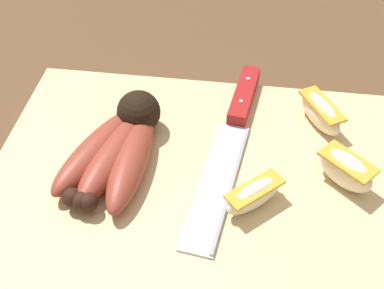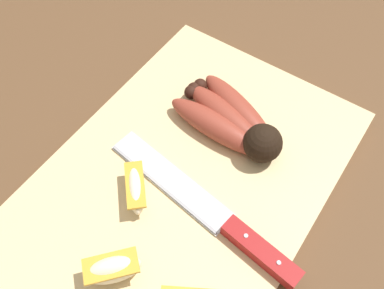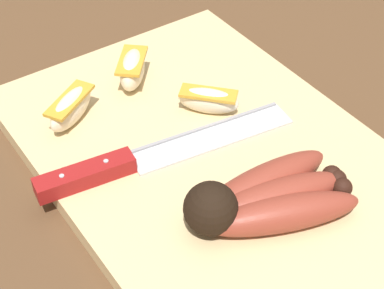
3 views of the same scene
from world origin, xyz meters
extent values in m
plane|color=brown|center=(0.00, 0.00, 0.00)|extent=(6.00, 6.00, 0.00)
cube|color=#DBBC84|center=(0.01, -0.02, 0.01)|extent=(0.46, 0.32, 0.02)
sphere|color=black|center=(0.09, -0.08, 0.05)|extent=(0.05, 0.05, 0.05)
ellipsoid|color=brown|center=(0.12, -0.02, 0.04)|extent=(0.09, 0.15, 0.03)
sphere|color=black|center=(0.13, 0.04, 0.04)|extent=(0.02, 0.02, 0.02)
ellipsoid|color=brown|center=(0.10, -0.02, 0.04)|extent=(0.07, 0.15, 0.03)
sphere|color=black|center=(0.12, 0.05, 0.04)|extent=(0.02, 0.02, 0.02)
ellipsoid|color=brown|center=(0.08, -0.02, 0.04)|extent=(0.04, 0.15, 0.03)
sphere|color=black|center=(0.11, 0.05, 0.04)|extent=(0.02, 0.02, 0.02)
cube|color=silver|center=(-0.01, -0.01, 0.02)|extent=(0.06, 0.18, 0.00)
cube|color=#99999E|center=(-0.03, -0.01, 0.02)|extent=(0.03, 0.18, 0.00)
cube|color=maroon|center=(-0.03, -0.15, 0.03)|extent=(0.04, 0.10, 0.02)
cylinder|color=#B2B2B7|center=(-0.03, -0.17, 0.04)|extent=(0.01, 0.01, 0.00)
cylinder|color=#B2B2B7|center=(-0.03, -0.12, 0.04)|extent=(0.00, 0.01, 0.00)
ellipsoid|color=#F4E5C1|center=(-0.05, 0.02, 0.04)|extent=(0.06, 0.06, 0.03)
cube|color=gold|center=(-0.05, 0.02, 0.05)|extent=(0.06, 0.06, 0.00)
ellipsoid|color=#F4E5C1|center=(-0.14, -0.03, 0.04)|extent=(0.06, 0.06, 0.04)
cube|color=gold|center=(-0.14, -0.03, 0.05)|extent=(0.06, 0.06, 0.00)
ellipsoid|color=#F4E5C1|center=(-0.12, -0.12, 0.04)|extent=(0.06, 0.07, 0.04)
cube|color=gold|center=(-0.12, -0.12, 0.05)|extent=(0.05, 0.07, 0.00)
camera|label=1|loc=(-0.03, 0.33, 0.42)|focal=46.70mm
camera|label=2|loc=(-0.21, -0.17, 0.49)|focal=39.97mm
camera|label=3|loc=(0.39, -0.31, 0.47)|focal=59.64mm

